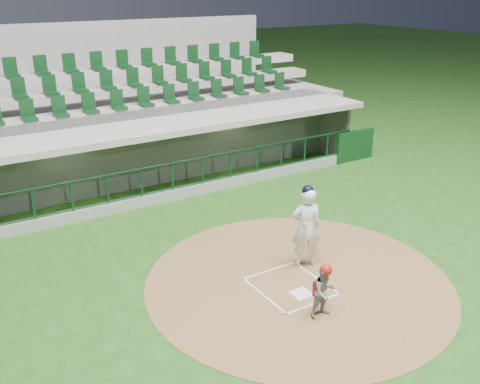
% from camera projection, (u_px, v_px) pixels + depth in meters
% --- Properties ---
extents(ground, '(120.00, 120.00, 0.00)m').
position_uv_depth(ground, '(283.00, 281.00, 12.62)').
color(ground, '#1D4614').
rests_on(ground, ground).
extents(dirt_circle, '(7.20, 7.20, 0.01)m').
position_uv_depth(dirt_circle, '(298.00, 281.00, 12.61)').
color(dirt_circle, brown).
rests_on(dirt_circle, ground).
extents(home_plate, '(0.43, 0.43, 0.02)m').
position_uv_depth(home_plate, '(301.00, 294.00, 12.06)').
color(home_plate, white).
rests_on(home_plate, dirt_circle).
extents(batter_box_chalk, '(1.55, 1.80, 0.01)m').
position_uv_depth(batter_box_chalk, '(291.00, 286.00, 12.38)').
color(batter_box_chalk, silver).
rests_on(batter_box_chalk, ground).
extents(dugout_structure, '(16.40, 3.70, 3.00)m').
position_uv_depth(dugout_structure, '(151.00, 156.00, 18.46)').
color(dugout_structure, slate).
rests_on(dugout_structure, ground).
extents(seating_deck, '(17.00, 6.72, 5.15)m').
position_uv_depth(seating_deck, '(117.00, 124.00, 20.69)').
color(seating_deck, gray).
rests_on(seating_deck, ground).
extents(batter, '(0.97, 1.01, 2.11)m').
position_uv_depth(batter, '(306.00, 226.00, 12.96)').
color(batter, white).
rests_on(batter, dirt_circle).
extents(catcher, '(0.58, 0.47, 1.23)m').
position_uv_depth(catcher, '(324.00, 290.00, 11.09)').
color(catcher, gray).
rests_on(catcher, dirt_circle).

